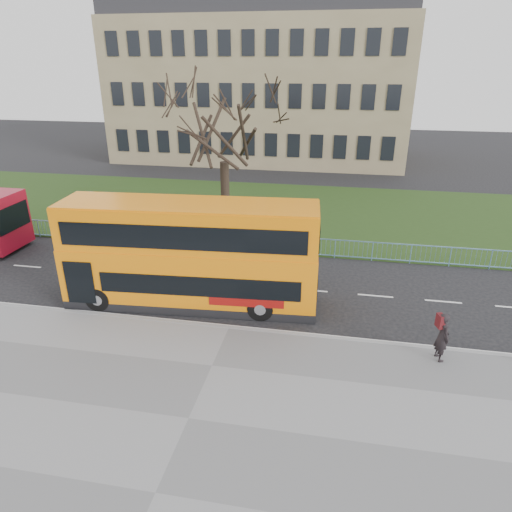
{
  "coord_description": "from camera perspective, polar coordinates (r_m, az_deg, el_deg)",
  "views": [
    {
      "loc": [
        3.96,
        -16.9,
        10.07
      ],
      "look_at": [
        0.64,
        1.0,
        2.23
      ],
      "focal_mm": 32.0,
      "sensor_mm": 36.0,
      "label": 1
    }
  ],
  "objects": [
    {
      "name": "ground",
      "position": [
        20.07,
        -2.32,
        -6.84
      ],
      "size": [
        120.0,
        120.0,
        0.0
      ],
      "primitive_type": "plane",
      "color": "black",
      "rests_on": "ground"
    },
    {
      "name": "civic_building",
      "position": [
        52.76,
        0.77,
        19.96
      ],
      "size": [
        30.0,
        15.0,
        14.0
      ],
      "primitive_type": "cube",
      "color": "#857555",
      "rests_on": "ground"
    },
    {
      "name": "grass_verge",
      "position": [
        33.01,
        3.15,
        5.58
      ],
      "size": [
        80.0,
        15.4,
        0.08
      ],
      "primitive_type": "cube",
      "color": "#233B15",
      "rests_on": "ground"
    },
    {
      "name": "guard_railing",
      "position": [
        25.66,
        0.89,
        1.52
      ],
      "size": [
        40.0,
        0.12,
        1.1
      ],
      "primitive_type": null,
      "color": "#6DA1C2",
      "rests_on": "ground"
    },
    {
      "name": "pavement",
      "position": [
        14.79,
        -8.42,
        -19.59
      ],
      "size": [
        80.0,
        10.5,
        0.12
      ],
      "primitive_type": "cube",
      "color": "slate",
      "rests_on": "ground"
    },
    {
      "name": "pedestrian",
      "position": [
        17.68,
        22.25,
        -9.32
      ],
      "size": [
        0.63,
        0.78,
        1.87
      ],
      "primitive_type": "imported",
      "rotation": [
        0.0,
        0.0,
        1.88
      ],
      "color": "black",
      "rests_on": "pavement"
    },
    {
      "name": "yellow_bus",
      "position": [
        19.85,
        -8.24,
        0.5
      ],
      "size": [
        11.09,
        3.34,
        4.58
      ],
      "rotation": [
        0.0,
        0.0,
        0.07
      ],
      "color": "orange",
      "rests_on": "ground"
    },
    {
      "name": "kerb",
      "position": [
        18.74,
        -3.38,
        -8.99
      ],
      "size": [
        80.0,
        0.2,
        0.14
      ],
      "primitive_type": "cube",
      "color": "gray",
      "rests_on": "ground"
    },
    {
      "name": "bare_tree",
      "position": [
        28.21,
        -4.03,
        13.29
      ],
      "size": [
        7.15,
        7.15,
        10.22
      ],
      "primitive_type": null,
      "color": "black",
      "rests_on": "grass_verge"
    }
  ]
}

